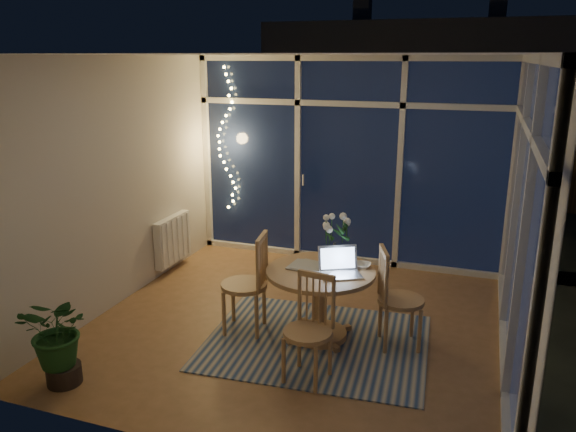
% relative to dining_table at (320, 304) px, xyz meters
% --- Properties ---
extents(floor, '(4.00, 4.00, 0.00)m').
position_rel_dining_table_xyz_m(floor, '(-0.28, 0.19, -0.34)').
color(floor, brown).
rests_on(floor, ground).
extents(ceiling, '(4.00, 4.00, 0.00)m').
position_rel_dining_table_xyz_m(ceiling, '(-0.28, 0.19, 2.26)').
color(ceiling, white).
rests_on(ceiling, wall_back).
extents(wall_back, '(4.00, 0.04, 2.60)m').
position_rel_dining_table_xyz_m(wall_back, '(-0.28, 2.19, 0.96)').
color(wall_back, beige).
rests_on(wall_back, floor).
extents(wall_front, '(4.00, 0.04, 2.60)m').
position_rel_dining_table_xyz_m(wall_front, '(-0.28, -1.81, 0.96)').
color(wall_front, beige).
rests_on(wall_front, floor).
extents(wall_left, '(0.04, 4.00, 2.60)m').
position_rel_dining_table_xyz_m(wall_left, '(-2.28, 0.19, 0.96)').
color(wall_left, beige).
rests_on(wall_left, floor).
extents(wall_right, '(0.04, 4.00, 2.60)m').
position_rel_dining_table_xyz_m(wall_right, '(1.72, 0.19, 0.96)').
color(wall_right, beige).
rests_on(wall_right, floor).
extents(window_wall_back, '(4.00, 0.10, 2.60)m').
position_rel_dining_table_xyz_m(window_wall_back, '(-0.28, 2.15, 0.96)').
color(window_wall_back, silver).
rests_on(window_wall_back, floor).
extents(window_wall_right, '(0.10, 4.00, 2.60)m').
position_rel_dining_table_xyz_m(window_wall_right, '(1.68, 0.19, 0.96)').
color(window_wall_right, silver).
rests_on(window_wall_right, floor).
extents(radiator, '(0.10, 0.70, 0.58)m').
position_rel_dining_table_xyz_m(radiator, '(-2.22, 1.09, 0.06)').
color(radiator, white).
rests_on(radiator, wall_left).
extents(fairy_lights, '(0.24, 0.10, 1.85)m').
position_rel_dining_table_xyz_m(fairy_lights, '(-1.93, 2.07, 1.18)').
color(fairy_lights, '#FBD564').
rests_on(fairy_lights, window_wall_back).
extents(garden_patio, '(12.00, 6.00, 0.10)m').
position_rel_dining_table_xyz_m(garden_patio, '(0.22, 5.19, -0.40)').
color(garden_patio, black).
rests_on(garden_patio, ground).
extents(garden_fence, '(11.00, 0.08, 1.80)m').
position_rel_dining_table_xyz_m(garden_fence, '(-0.28, 5.69, 0.56)').
color(garden_fence, '#362413').
rests_on(garden_fence, ground).
extents(neighbour_roof, '(7.00, 3.00, 2.20)m').
position_rel_dining_table_xyz_m(neighbour_roof, '(0.02, 8.69, 1.86)').
color(neighbour_roof, '#32353C').
rests_on(neighbour_roof, ground).
extents(garden_shrubs, '(0.90, 0.90, 0.90)m').
position_rel_dining_table_xyz_m(garden_shrubs, '(-1.08, 3.59, 0.11)').
color(garden_shrubs, black).
rests_on(garden_shrubs, ground).
extents(rug, '(2.13, 1.76, 0.01)m').
position_rel_dining_table_xyz_m(rug, '(0.00, -0.10, -0.34)').
color(rug, '#B4AA92').
rests_on(rug, floor).
extents(dining_table, '(1.08, 1.08, 0.69)m').
position_rel_dining_table_xyz_m(dining_table, '(0.00, 0.00, 0.00)').
color(dining_table, '#AE7D4E').
rests_on(dining_table, floor).
extents(chair_left, '(0.53, 0.53, 1.00)m').
position_rel_dining_table_xyz_m(chair_left, '(-0.73, -0.10, 0.16)').
color(chair_left, '#AE7D4E').
rests_on(chair_left, floor).
extents(chair_right, '(0.57, 0.57, 0.96)m').
position_rel_dining_table_xyz_m(chair_right, '(0.73, 0.10, 0.13)').
color(chair_right, '#AE7D4E').
rests_on(chair_right, floor).
extents(chair_front, '(0.48, 0.48, 0.91)m').
position_rel_dining_table_xyz_m(chair_front, '(0.10, -0.73, 0.11)').
color(chair_front, '#AE7D4E').
rests_on(chair_front, floor).
extents(laptop, '(0.46, 0.44, 0.26)m').
position_rel_dining_table_xyz_m(laptop, '(0.21, -0.07, 0.48)').
color(laptop, silver).
rests_on(laptop, dining_table).
extents(flower_vase, '(0.22, 0.22, 0.21)m').
position_rel_dining_table_xyz_m(flower_vase, '(0.06, 0.25, 0.45)').
color(flower_vase, silver).
rests_on(flower_vase, dining_table).
extents(bowl, '(0.16, 0.16, 0.04)m').
position_rel_dining_table_xyz_m(bowl, '(0.34, 0.19, 0.36)').
color(bowl, silver).
rests_on(bowl, dining_table).
extents(newspapers, '(0.44, 0.37, 0.02)m').
position_rel_dining_table_xyz_m(newspapers, '(-0.10, 0.02, 0.35)').
color(newspapers, '#B8B6AF').
rests_on(newspapers, dining_table).
extents(phone, '(0.12, 0.06, 0.01)m').
position_rel_dining_table_xyz_m(phone, '(0.06, -0.03, 0.35)').
color(phone, black).
rests_on(phone, dining_table).
extents(potted_plant, '(0.58, 0.52, 0.76)m').
position_rel_dining_table_xyz_m(potted_plant, '(-1.76, -1.44, 0.04)').
color(potted_plant, '#18451C').
rests_on(potted_plant, floor).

